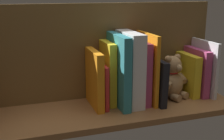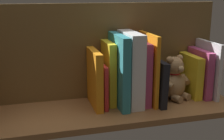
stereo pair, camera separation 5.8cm
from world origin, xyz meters
TOP-DOWN VIEW (x-y plane):
  - ground_plane at (0.00, 0.00)cm, footprint 94.92×30.76cm
  - shelf_back_panel at (0.00, -13.13)cm, footprint 94.92×1.50cm
  - book_0 at (-41.17, -2.88)cm, footprint 1.40×18.20cm
  - book_1 at (-38.32, -3.77)cm, footprint 2.98×16.41cm
  - book_2 at (-34.58, -4.32)cm, footprint 3.17×15.32cm
  - teddy_bear at (-26.60, -2.81)cm, footprint 13.42×13.41cm
  - book_3 at (-17.67, -1.87)cm, footprint 2.99×20.21cm
  - book_4 at (-15.05, -2.50)cm, footprint 1.43×18.95cm
  - book_5 at (-12.42, -3.23)cm, footprint 2.50×17.51cm
  - dictionary_thick_white at (-7.91, -2.43)cm, footprint 5.22×18.89cm
  - book_6 at (-3.14, -1.96)cm, footprint 2.98×20.03cm
  - book_7 at (0.37, -5.10)cm, footprint 2.74×13.75cm
  - book_8 at (3.11, -3.83)cm, footprint 1.42×16.30cm
  - book_9 at (5.80, -3.23)cm, footprint 2.64×17.49cm

SIDE VIEW (x-z plane):
  - ground_plane at x=0.00cm, z-range -2.20..0.00cm
  - teddy_bear at x=-26.60cm, z-range -1.05..16.51cm
  - book_8 at x=3.11cm, z-range 0.00..16.29cm
  - book_2 at x=-34.58cm, z-range 0.00..16.97cm
  - book_3 at x=-17.67cm, z-range -0.03..17.19cm
  - book_1 at x=-38.32cm, z-range 0.00..19.11cm
  - book_9 at x=5.80cm, z-range 0.00..21.29cm
  - book_0 at x=-41.17cm, z-range 0.00..22.56cm
  - book_7 at x=0.37cm, z-range 0.00..23.83cm
  - book_5 at x=-12.42cm, z-range 0.00..23.89cm
  - book_4 at x=-15.05cm, z-range 0.00..26.80cm
  - book_6 at x=-3.14cm, z-range 0.00..26.92cm
  - dictionary_thick_white at x=-7.91cm, z-range 0.00..27.51cm
  - shelf_back_panel at x=0.00cm, z-range 0.00..37.67cm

